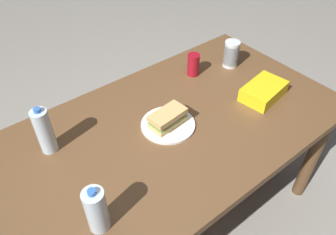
% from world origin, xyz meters
% --- Properties ---
extents(ground_plane, '(8.00, 8.00, 0.00)m').
position_xyz_m(ground_plane, '(0.00, 0.00, 0.00)').
color(ground_plane, gray).
extents(dining_table, '(1.72, 0.92, 0.74)m').
position_xyz_m(dining_table, '(0.00, 0.00, 0.65)').
color(dining_table, brown).
rests_on(dining_table, ground_plane).
extents(paper_plate, '(0.25, 0.25, 0.01)m').
position_xyz_m(paper_plate, '(-0.02, -0.01, 0.74)').
color(paper_plate, white).
rests_on(paper_plate, dining_table).
extents(sandwich, '(0.19, 0.11, 0.08)m').
position_xyz_m(sandwich, '(-0.02, -0.01, 0.79)').
color(sandwich, '#DBB26B').
rests_on(sandwich, paper_plate).
extents(soda_can_red, '(0.07, 0.07, 0.12)m').
position_xyz_m(soda_can_red, '(-0.39, -0.25, 0.80)').
color(soda_can_red, maroon).
rests_on(soda_can_red, dining_table).
extents(chip_bag, '(0.25, 0.18, 0.07)m').
position_xyz_m(chip_bag, '(-0.53, 0.12, 0.77)').
color(chip_bag, yellow).
rests_on(chip_bag, dining_table).
extents(water_bottle_tall, '(0.07, 0.07, 0.20)m').
position_xyz_m(water_bottle_tall, '(0.47, 0.23, 0.83)').
color(water_bottle_tall, silver).
rests_on(water_bottle_tall, dining_table).
extents(plastic_cup_stack, '(0.08, 0.08, 0.15)m').
position_xyz_m(plastic_cup_stack, '(-0.61, -0.18, 0.81)').
color(plastic_cup_stack, silver).
rests_on(plastic_cup_stack, dining_table).
extents(water_bottle_spare, '(0.07, 0.07, 0.23)m').
position_xyz_m(water_bottle_spare, '(0.46, -0.21, 0.84)').
color(water_bottle_spare, silver).
rests_on(water_bottle_spare, dining_table).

